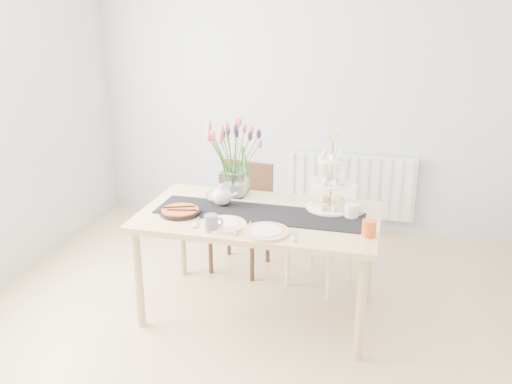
% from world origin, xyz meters
% --- Properties ---
extents(room_shell, '(4.50, 4.50, 4.50)m').
position_xyz_m(room_shell, '(0.00, 0.00, 1.30)').
color(room_shell, tan).
rests_on(room_shell, ground).
extents(radiator, '(1.20, 0.08, 0.60)m').
position_xyz_m(radiator, '(0.50, 2.19, 0.45)').
color(radiator, white).
rests_on(radiator, room_shell).
extents(dining_table, '(1.60, 0.90, 0.75)m').
position_xyz_m(dining_table, '(0.03, 0.55, 0.67)').
color(dining_table, tan).
rests_on(dining_table, ground).
extents(chair_brown, '(0.47, 0.47, 0.86)m').
position_xyz_m(chair_brown, '(-0.28, 1.25, 0.50)').
color(chair_brown, '#372014').
rests_on(chair_brown, ground).
extents(chair_white, '(0.52, 0.52, 0.80)m').
position_xyz_m(chair_white, '(0.41, 1.13, 0.46)').
color(chair_white, white).
rests_on(chair_white, ground).
extents(table_runner, '(1.40, 0.35, 0.01)m').
position_xyz_m(table_runner, '(0.03, 0.55, 0.75)').
color(table_runner, black).
rests_on(table_runner, dining_table).
extents(tulip_vase, '(0.66, 0.66, 0.57)m').
position_xyz_m(tulip_vase, '(-0.24, 0.88, 1.11)').
color(tulip_vase, silver).
rests_on(tulip_vase, dining_table).
extents(cake_stand, '(0.33, 0.33, 0.49)m').
position_xyz_m(cake_stand, '(0.48, 0.75, 0.89)').
color(cake_stand, gold).
rests_on(cake_stand, dining_table).
extents(teapot, '(0.23, 0.19, 0.15)m').
position_xyz_m(teapot, '(-0.26, 0.63, 0.82)').
color(teapot, white).
rests_on(teapot, dining_table).
extents(cream_jug, '(0.10, 0.10, 0.09)m').
position_xyz_m(cream_jug, '(0.64, 0.64, 0.80)').
color(cream_jug, silver).
rests_on(cream_jug, dining_table).
extents(tart_tin, '(0.28, 0.28, 0.03)m').
position_xyz_m(tart_tin, '(-0.48, 0.42, 0.77)').
color(tart_tin, black).
rests_on(tart_tin, dining_table).
extents(mug_grey, '(0.12, 0.12, 0.10)m').
position_xyz_m(mug_grey, '(-0.19, 0.20, 0.80)').
color(mug_grey, slate).
rests_on(mug_grey, dining_table).
extents(mug_orange, '(0.11, 0.11, 0.10)m').
position_xyz_m(mug_orange, '(0.76, 0.36, 0.80)').
color(mug_orange, '#DE4918').
rests_on(mug_orange, dining_table).
extents(plate_left, '(0.36, 0.36, 0.01)m').
position_xyz_m(plate_left, '(-0.14, 0.30, 0.76)').
color(plate_left, white).
rests_on(plate_left, dining_table).
extents(plate_right, '(0.36, 0.36, 0.02)m').
position_xyz_m(plate_right, '(0.15, 0.25, 0.76)').
color(plate_right, silver).
rests_on(plate_right, dining_table).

